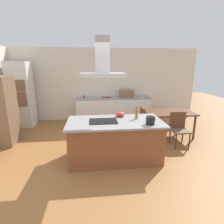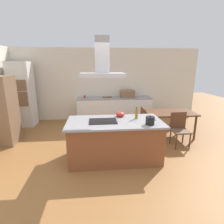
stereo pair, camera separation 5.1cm
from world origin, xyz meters
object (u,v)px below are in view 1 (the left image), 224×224
(dining_table, at_px, (169,114))
(cutting_board, at_px, (106,97))
(cooktop, at_px, (103,121))
(mixing_bowl, at_px, (120,114))
(tea_kettle, at_px, (150,120))
(coffee_mug_red, at_px, (84,97))
(chair_facing_island, at_px, (179,127))
(olive_oil_bottle, at_px, (137,114))
(countertop_microwave, at_px, (127,94))
(range_hood, at_px, (102,64))
(wall_oven_stack, at_px, (21,95))
(chair_at_left_end, at_px, (139,120))

(dining_table, bearing_deg, cutting_board, 135.13)
(cooktop, distance_m, mixing_bowl, 0.55)
(tea_kettle, distance_m, coffee_mug_red, 3.58)
(mixing_bowl, xyz_separation_m, chair_facing_island, (1.60, 0.19, -0.45))
(coffee_mug_red, bearing_deg, tea_kettle, -65.23)
(olive_oil_bottle, height_order, countertop_microwave, countertop_microwave)
(countertop_microwave, bearing_deg, range_hood, -110.28)
(cutting_board, bearing_deg, dining_table, -44.87)
(olive_oil_bottle, xyz_separation_m, chair_facing_island, (1.26, 0.41, -0.51))
(olive_oil_bottle, bearing_deg, tea_kettle, -66.38)
(countertop_microwave, xyz_separation_m, wall_oven_stack, (-3.71, -0.23, 0.06))
(countertop_microwave, relative_size, range_hood, 0.56)
(olive_oil_bottle, distance_m, coffee_mug_red, 3.11)
(cooktop, distance_m, countertop_microwave, 3.07)
(olive_oil_bottle, distance_m, countertop_microwave, 2.77)
(coffee_mug_red, bearing_deg, chair_at_left_end, -46.53)
(cooktop, distance_m, range_hood, 1.20)
(coffee_mug_red, xyz_separation_m, chair_facing_island, (2.57, -2.41, -0.44))
(wall_oven_stack, xyz_separation_m, chair_facing_island, (4.67, -2.11, -0.59))
(cutting_board, distance_m, chair_facing_island, 2.98)
(countertop_microwave, relative_size, wall_oven_stack, 0.23)
(chair_at_left_end, bearing_deg, cooktop, -132.83)
(coffee_mug_red, distance_m, range_hood, 3.22)
(range_hood, bearing_deg, chair_at_left_end, 47.17)
(countertop_microwave, bearing_deg, cutting_board, 176.29)
(cutting_board, distance_m, range_hood, 3.18)
(mixing_bowl, distance_m, chair_facing_island, 1.68)
(cooktop, distance_m, dining_table, 2.37)
(olive_oil_bottle, xyz_separation_m, chair_at_left_end, (0.35, 1.07, -0.51))
(cooktop, xyz_separation_m, coffee_mug_red, (-0.54, 2.95, 0.04))
(range_hood, bearing_deg, coffee_mug_red, 100.46)
(cooktop, relative_size, wall_oven_stack, 0.27)
(countertop_microwave, bearing_deg, olive_oil_bottle, -96.15)
(mixing_bowl, relative_size, cutting_board, 0.62)
(tea_kettle, height_order, olive_oil_bottle, olive_oil_bottle)
(coffee_mug_red, relative_size, chair_facing_island, 0.10)
(mixing_bowl, distance_m, range_hood, 1.27)
(dining_table, distance_m, chair_facing_island, 0.68)
(countertop_microwave, bearing_deg, wall_oven_stack, -176.39)
(coffee_mug_red, xyz_separation_m, dining_table, (2.57, -1.75, -0.28))
(olive_oil_bottle, height_order, wall_oven_stack, wall_oven_stack)
(cutting_board, xyz_separation_m, chair_facing_island, (1.74, -2.39, -0.40))
(countertop_microwave, distance_m, wall_oven_stack, 3.71)
(coffee_mug_red, xyz_separation_m, range_hood, (0.54, -2.95, 1.16))
(tea_kettle, relative_size, dining_table, 0.17)
(cooktop, distance_m, olive_oil_bottle, 0.79)
(olive_oil_bottle, distance_m, dining_table, 1.69)
(cutting_board, distance_m, wall_oven_stack, 2.95)
(tea_kettle, xyz_separation_m, olive_oil_bottle, (-0.19, 0.43, 0.03))
(mixing_bowl, height_order, wall_oven_stack, wall_oven_stack)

